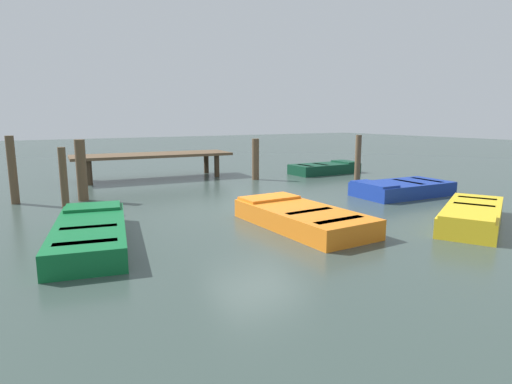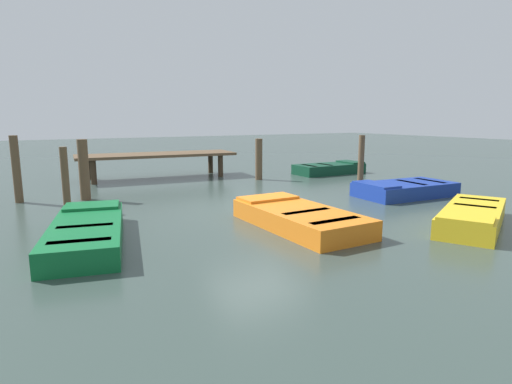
# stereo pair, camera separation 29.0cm
# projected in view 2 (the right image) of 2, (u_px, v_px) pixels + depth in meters

# --- Properties ---
(ground_plane) EXTENTS (80.00, 80.00, 0.00)m
(ground_plane) POSITION_uv_depth(u_px,v_px,m) (256.00, 205.00, 11.17)
(ground_plane) COLOR #33423D
(dock_segment) EXTENTS (5.99, 2.25, 0.95)m
(dock_segment) POSITION_uv_depth(u_px,v_px,m) (157.00, 156.00, 15.97)
(dock_segment) COLOR brown
(dock_segment) RESTS_ON ground_plane
(rowboat_blue) EXTENTS (3.00, 1.66, 0.46)m
(rowboat_blue) POSITION_uv_depth(u_px,v_px,m) (405.00, 189.00, 12.38)
(rowboat_blue) COLOR navy
(rowboat_blue) RESTS_ON ground_plane
(rowboat_green) EXTENTS (1.95, 3.71, 0.46)m
(rowboat_green) POSITION_uv_depth(u_px,v_px,m) (87.00, 231.00, 7.76)
(rowboat_green) COLOR #0F602D
(rowboat_green) RESTS_ON ground_plane
(rowboat_orange) EXTENTS (1.52, 3.27, 0.46)m
(rowboat_orange) POSITION_uv_depth(u_px,v_px,m) (299.00, 217.00, 8.88)
(rowboat_orange) COLOR orange
(rowboat_orange) RESTS_ON ground_plane
(rowboat_yellow) EXTENTS (3.40, 2.45, 0.46)m
(rowboat_yellow) POSITION_uv_depth(u_px,v_px,m) (472.00, 216.00, 8.95)
(rowboat_yellow) COLOR gold
(rowboat_yellow) RESTS_ON ground_plane
(rowboat_dark_green) EXTENTS (2.94, 1.27, 0.46)m
(rowboat_dark_green) POSITION_uv_depth(u_px,v_px,m) (329.00, 168.00, 17.37)
(rowboat_dark_green) COLOR #0C3823
(rowboat_dark_green) RESTS_ON ground_plane
(mooring_piling_center) EXTENTS (0.26, 0.26, 1.53)m
(mooring_piling_center) POSITION_uv_depth(u_px,v_px,m) (259.00, 159.00, 15.60)
(mooring_piling_center) COLOR brown
(mooring_piling_center) RESTS_ON ground_plane
(mooring_piling_near_left) EXTENTS (0.21, 0.21, 1.83)m
(mooring_piling_near_left) POSITION_uv_depth(u_px,v_px,m) (16.00, 169.00, 11.33)
(mooring_piling_near_left) COLOR brown
(mooring_piling_near_left) RESTS_ON ground_plane
(mooring_piling_mid_right) EXTENTS (0.18, 0.18, 1.59)m
(mooring_piling_mid_right) POSITION_uv_depth(u_px,v_px,m) (65.00, 179.00, 10.41)
(mooring_piling_mid_right) COLOR brown
(mooring_piling_mid_right) RESTS_ON ground_plane
(mooring_piling_near_right) EXTENTS (0.20, 0.20, 1.72)m
(mooring_piling_near_right) POSITION_uv_depth(u_px,v_px,m) (361.00, 160.00, 14.27)
(mooring_piling_near_right) COLOR brown
(mooring_piling_near_right) RESTS_ON ground_plane
(mooring_piling_far_left) EXTENTS (0.28, 0.28, 1.71)m
(mooring_piling_far_left) POSITION_uv_depth(u_px,v_px,m) (84.00, 170.00, 11.72)
(mooring_piling_far_left) COLOR brown
(mooring_piling_far_left) RESTS_ON ground_plane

